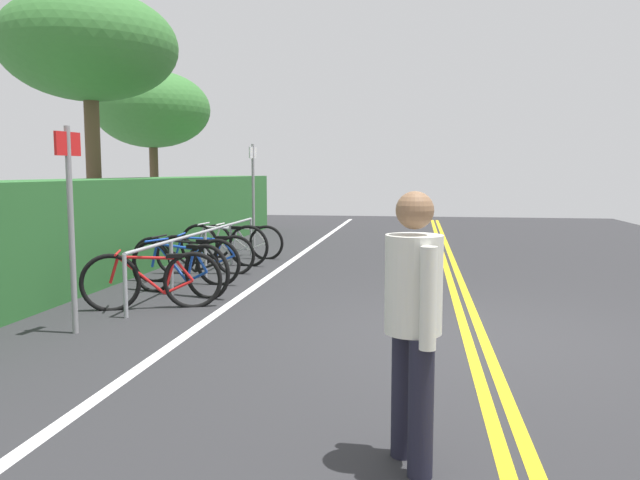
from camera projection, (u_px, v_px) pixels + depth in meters
name	position (u px, v px, depth m)	size (l,w,h in m)	color
ground_plane	(474.00, 338.00, 6.41)	(34.64, 12.71, 0.05)	#2B2B2D
centre_line_yellow_inner	(482.00, 336.00, 6.39)	(31.17, 0.10, 0.00)	gold
centre_line_yellow_outer	(466.00, 335.00, 6.42)	(31.17, 0.10, 0.00)	gold
bike_lane_stripe_white	(201.00, 325.00, 6.85)	(31.17, 0.12, 0.00)	white
bike_rack	(205.00, 242.00, 9.84)	(5.55, 0.05, 0.76)	#9EA0A5
bicycle_0	(152.00, 281.00, 7.64)	(0.67, 1.62, 0.74)	black
bicycle_1	(179.00, 268.00, 8.53)	(0.66, 1.64, 0.77)	black
bicycle_2	(185.00, 260.00, 9.40)	(0.46, 1.79, 0.74)	black
bicycle_3	(206.00, 254.00, 10.26)	(0.46, 1.64, 0.69)	black
bicycle_4	(224.00, 245.00, 11.24)	(0.46, 1.72, 0.78)	black
bicycle_5	(241.00, 242.00, 12.11)	(0.46, 1.71, 0.70)	black
pedestrian	(413.00, 312.00, 3.48)	(0.46, 0.32, 1.57)	#1E1E2D
sign_post_near	(70.00, 209.00, 6.38)	(0.36, 0.08, 2.14)	gray
sign_post_far	(253.00, 187.00, 13.33)	(0.36, 0.08, 2.26)	gray
hedge_backdrop	(138.00, 220.00, 11.57)	(14.50, 1.36, 1.56)	#2D6B30
tree_mid	(89.00, 48.00, 11.55)	(3.25, 3.25, 4.98)	brown
tree_far_right	(152.00, 110.00, 17.22)	(3.17, 3.17, 4.44)	brown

